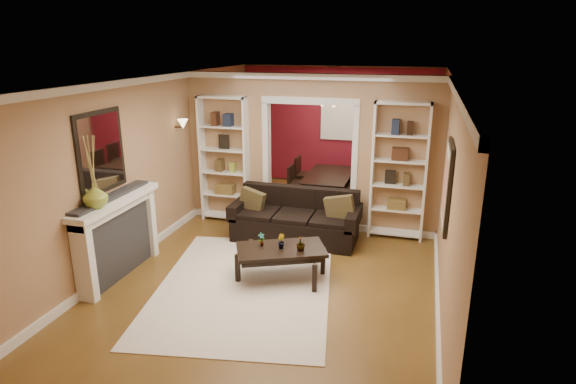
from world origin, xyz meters
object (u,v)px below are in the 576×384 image
(fireplace, at_px, (119,238))
(dining_table, at_px, (330,187))
(bookshelf_right, at_px, (399,172))
(sofa, at_px, (295,216))
(coffee_table, at_px, (281,263))
(bookshelf_left, at_px, (225,160))

(fireplace, distance_m, dining_table, 4.71)
(bookshelf_right, distance_m, fireplace, 4.47)
(sofa, bearing_deg, fireplace, -136.13)
(coffee_table, height_order, bookshelf_left, bookshelf_left)
(fireplace, bearing_deg, coffee_table, 13.82)
(coffee_table, xyz_separation_m, fireplace, (-2.20, -0.54, 0.35))
(bookshelf_left, xyz_separation_m, dining_table, (1.65, 1.64, -0.86))
(sofa, height_order, bookshelf_left, bookshelf_left)
(coffee_table, bearing_deg, bookshelf_right, 29.29)
(sofa, height_order, dining_table, sofa)
(bookshelf_left, xyz_separation_m, bookshelf_right, (3.10, 0.00, 0.00))
(bookshelf_left, distance_m, bookshelf_right, 3.10)
(bookshelf_left, relative_size, bookshelf_right, 1.00)
(bookshelf_left, distance_m, dining_table, 2.48)
(fireplace, relative_size, dining_table, 1.04)
(sofa, height_order, coffee_table, sofa)
(fireplace, xyz_separation_m, dining_table, (2.19, 4.17, -0.29))
(coffee_table, relative_size, bookshelf_left, 0.53)
(bookshelf_left, distance_m, fireplace, 2.65)
(fireplace, bearing_deg, dining_table, 62.28)
(bookshelf_right, bearing_deg, sofa, -160.20)
(coffee_table, height_order, dining_table, dining_table)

